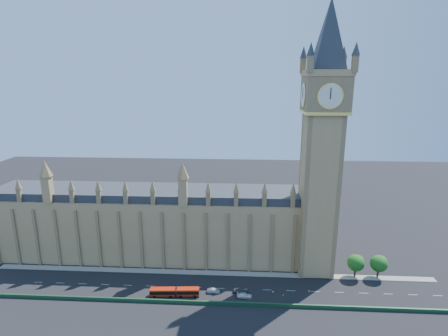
# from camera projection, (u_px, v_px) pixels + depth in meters

# --- Properties ---
(ground) EXTENTS (400.00, 400.00, 0.00)m
(ground) POSITION_uv_depth(u_px,v_px,m) (208.00, 288.00, 119.00)
(ground) COLOR black
(ground) RESTS_ON ground
(palace_westminster) EXTENTS (120.00, 20.00, 28.00)m
(palace_westminster) POSITION_uv_depth(u_px,v_px,m) (151.00, 223.00, 138.30)
(palace_westminster) COLOR #A98551
(palace_westminster) RESTS_ON ground
(elizabeth_tower) EXTENTS (20.59, 20.59, 105.00)m
(elizabeth_tower) POSITION_uv_depth(u_px,v_px,m) (323.00, 124.00, 117.07)
(elizabeth_tower) COLOR #A98551
(elizabeth_tower) RESTS_ON ground
(bridge_parapet) EXTENTS (160.00, 0.60, 1.20)m
(bridge_parapet) POSITION_uv_depth(u_px,v_px,m) (205.00, 303.00, 110.14)
(bridge_parapet) COLOR #1E4C2D
(bridge_parapet) RESTS_ON ground
(kerb_north) EXTENTS (160.00, 3.00, 0.16)m
(kerb_north) POSITION_uv_depth(u_px,v_px,m) (211.00, 273.00, 128.17)
(kerb_north) COLOR gray
(kerb_north) RESTS_ON ground
(tree_east_near) EXTENTS (6.00, 6.00, 8.50)m
(tree_east_near) POSITION_uv_depth(u_px,v_px,m) (356.00, 262.00, 124.46)
(tree_east_near) COLOR #382619
(tree_east_near) RESTS_ON ground
(tree_east_far) EXTENTS (6.00, 6.00, 8.50)m
(tree_east_far) POSITION_uv_depth(u_px,v_px,m) (379.00, 263.00, 124.01)
(tree_east_far) COLOR #382619
(tree_east_far) RESTS_ON ground
(red_bus) EXTENTS (16.14, 3.50, 2.72)m
(red_bus) POSITION_uv_depth(u_px,v_px,m) (175.00, 292.00, 114.26)
(red_bus) COLOR #B7230C
(red_bus) RESTS_ON ground
(car_grey) EXTENTS (4.97, 2.51, 1.62)m
(car_grey) POSITION_uv_depth(u_px,v_px,m) (241.00, 291.00, 116.06)
(car_grey) COLOR #45474E
(car_grey) RESTS_ON ground
(car_silver) EXTENTS (4.28, 1.58, 1.40)m
(car_silver) POSITION_uv_depth(u_px,v_px,m) (213.00, 291.00, 116.21)
(car_silver) COLOR #98999F
(car_silver) RESTS_ON ground
(car_white) EXTENTS (4.94, 2.17, 1.41)m
(car_white) POSITION_uv_depth(u_px,v_px,m) (244.00, 296.00, 113.54)
(car_white) COLOR white
(car_white) RESTS_ON ground
(cone_a) EXTENTS (0.50, 0.50, 0.64)m
(cone_a) POSITION_uv_depth(u_px,v_px,m) (283.00, 295.00, 114.45)
(cone_a) COLOR black
(cone_a) RESTS_ON ground
(cone_b) EXTENTS (0.64, 0.64, 0.79)m
(cone_b) POSITION_uv_depth(u_px,v_px,m) (273.00, 292.00, 116.11)
(cone_b) COLOR black
(cone_b) RESTS_ON ground
(cone_c) EXTENTS (0.59, 0.59, 0.74)m
(cone_c) POSITION_uv_depth(u_px,v_px,m) (309.00, 291.00, 116.64)
(cone_c) COLOR black
(cone_c) RESTS_ON ground
(cone_d) EXTENTS (0.53, 0.53, 0.65)m
(cone_d) POSITION_uv_depth(u_px,v_px,m) (252.00, 295.00, 114.37)
(cone_d) COLOR black
(cone_d) RESTS_ON ground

